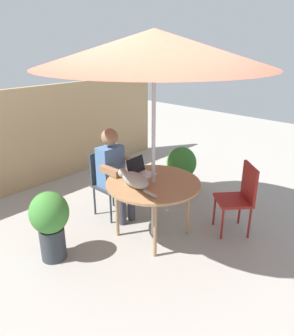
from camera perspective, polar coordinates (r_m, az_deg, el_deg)
The scene contains 11 objects.
ground_plane at distance 4.20m, azimuth 1.02°, elevation -11.50°, with size 14.00×14.00×0.00m, color gray.
fence_back at distance 5.63m, azimuth -17.58°, elevation 5.32°, with size 4.94×0.08×1.62m, color tan.
patio_table at distance 3.87m, azimuth 1.08°, elevation -3.17°, with size 1.12×1.12×0.72m.
patio_umbrella at distance 3.52m, azimuth 1.27°, elevation 20.16°, with size 2.49×2.49×2.40m.
chair_occupied at distance 4.50m, azimuth -7.00°, elevation -1.73°, with size 0.40×0.40×0.89m.
chair_empty at distance 4.18m, azimuth 16.00°, elevation -4.31°, with size 0.56×0.56×0.89m.
person_seated at distance 4.32m, azimuth -5.75°, elevation -0.23°, with size 0.48×0.48×1.23m.
laptop at distance 4.03m, azimuth -1.44°, elevation -0.38°, with size 0.32×0.27×0.21m.
cat at distance 3.71m, azimuth -2.31°, elevation -2.03°, with size 0.22×0.65×0.17m.
potted_plant_near_fence at distance 3.71m, azimuth -16.54°, elevation -8.81°, with size 0.42×0.42×0.81m.
potted_plant_by_chair at distance 5.20m, azimuth 6.01°, elevation 0.17°, with size 0.47×0.47×0.73m.
Camera 1 is at (-2.62, -2.34, 2.30)m, focal length 34.93 mm.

